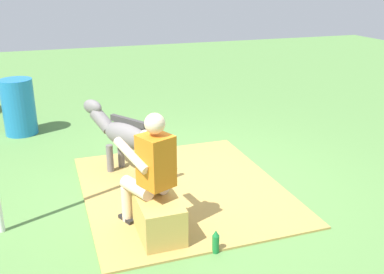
{
  "coord_description": "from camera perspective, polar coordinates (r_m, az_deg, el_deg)",
  "views": [
    {
      "loc": [
        -4.83,
        1.62,
        2.48
      ],
      "look_at": [
        0.17,
        -0.1,
        0.55
      ],
      "focal_mm": 41.13,
      "sensor_mm": 36.0,
      "label": 1
    }
  ],
  "objects": [
    {
      "name": "hay_bale",
      "position": [
        4.49,
        -4.32,
        -10.47
      ],
      "size": [
        0.64,
        0.41,
        0.41
      ],
      "primitive_type": "cube",
      "color": "tan",
      "rests_on": "ground"
    },
    {
      "name": "soda_bottle",
      "position": [
        4.3,
        3.09,
        -13.39
      ],
      "size": [
        0.07,
        0.07,
        0.24
      ],
      "color": "#197233",
      "rests_on": "ground"
    },
    {
      "name": "ground_plane",
      "position": [
        5.67,
        -0.42,
        -5.91
      ],
      "size": [
        24.0,
        24.0,
        0.0
      ],
      "primitive_type": "plane",
      "color": "#568442"
    },
    {
      "name": "pony_standing",
      "position": [
        5.76,
        -8.8,
        0.35
      ],
      "size": [
        1.19,
        0.89,
        0.93
      ],
      "color": "slate",
      "rests_on": "ground"
    },
    {
      "name": "hay_patch",
      "position": [
        5.49,
        -1.24,
        -6.67
      ],
      "size": [
        2.76,
        2.38,
        0.02
      ],
      "primitive_type": "cube",
      "color": "#AD8C47",
      "rests_on": "ground"
    },
    {
      "name": "water_barrel",
      "position": [
        7.81,
        -21.55,
        3.64
      ],
      "size": [
        0.52,
        0.52,
        0.93
      ],
      "primitive_type": "cylinder",
      "color": "#1E72B2",
      "rests_on": "ground"
    },
    {
      "name": "person_seated",
      "position": [
        4.39,
        -5.54,
        -4.03
      ],
      "size": [
        0.72,
        0.57,
        1.29
      ],
      "color": "beige",
      "rests_on": "ground"
    }
  ]
}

